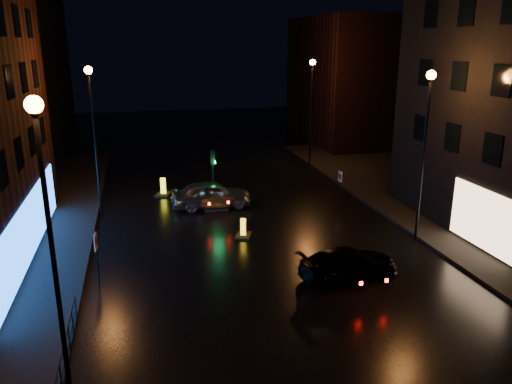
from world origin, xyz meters
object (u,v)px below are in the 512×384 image
traffic_signal (214,198)px  road_sign_right (340,179)px  road_sign_left (96,246)px  dark_sedan (349,263)px  bollard_far (163,191)px  silver_hatchback (211,194)px  bollard_near (243,233)px

traffic_signal → road_sign_right: 7.86m
road_sign_left → road_sign_right: size_ratio=1.06×
road_sign_left → dark_sedan: bearing=-4.6°
traffic_signal → dark_sedan: bearing=-69.7°
dark_sedan → bollard_far: bearing=18.5°
silver_hatchback → road_sign_right: bearing=-97.0°
dark_sedan → bollard_near: 6.52m
dark_sedan → silver_hatchback: bearing=13.8°
silver_hatchback → bollard_far: silver_hatchback is taller
bollard_near → road_sign_right: (7.00, 4.15, 1.29)m
traffic_signal → road_sign_right: bearing=-9.4°
silver_hatchback → road_sign_right: (7.87, -0.97, 0.69)m
silver_hatchback → bollard_near: silver_hatchback is taller
traffic_signal → bollard_near: traffic_signal is taller
road_sign_left → road_sign_right: (13.91, 7.67, -0.09)m
traffic_signal → bollard_far: (-2.85, 2.97, -0.25)m
traffic_signal → silver_hatchback: size_ratio=0.72×
silver_hatchback → bollard_near: (0.87, -5.12, -0.60)m
traffic_signal → bollard_near: bearing=-82.7°
bollard_near → bollard_far: bearing=134.7°
dark_sedan → traffic_signal: bearing=12.4°
bollard_near → road_sign_right: 8.24m
bollard_near → silver_hatchback: bearing=121.4°
bollard_far → road_sign_right: (10.55, -4.24, 1.26)m
silver_hatchback → road_sign_left: road_sign_left is taller
road_sign_right → traffic_signal: bearing=-11.8°
silver_hatchback → road_sign_right: size_ratio=2.37×
bollard_far → road_sign_left: road_sign_left is taller
dark_sedan → road_sign_left: 10.52m
road_sign_left → silver_hatchback: bearing=61.7°
silver_hatchback → dark_sedan: (4.25, -10.68, -0.18)m
traffic_signal → bollard_near: size_ratio=2.66×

